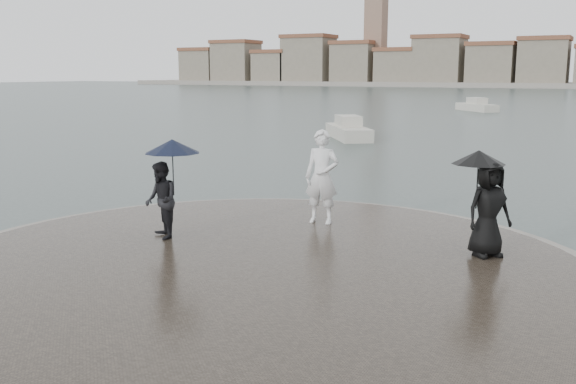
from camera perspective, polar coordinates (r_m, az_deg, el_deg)
The scene contains 7 objects.
ground at distance 8.97m, azimuth -14.74°, elevation -14.27°, with size 400.00×400.00×0.00m, color #2B3835.
kerb_ring at distance 11.54m, azimuth -3.00°, elevation -7.37°, with size 12.50×12.50×0.32m, color gray.
quay_tip at distance 11.53m, azimuth -3.00°, elevation -7.27°, with size 11.90×11.90×0.36m, color #2D261E.
statue at distance 14.36m, azimuth 3.03°, elevation 1.36°, with size 0.77×0.50×2.11m, color white.
visitor_left at distance 13.21m, azimuth -10.90°, elevation 0.80°, with size 1.30×1.13×2.04m.
visitor_right at distance 12.31m, azimuth 17.22°, elevation -0.45°, with size 1.25×1.10×1.95m.
far_skyline at distance 167.09m, azimuth 23.76°, elevation 10.38°, with size 260.00×20.00×37.00m.
Camera 1 is at (5.58, -5.95, 3.72)m, focal length 40.00 mm.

